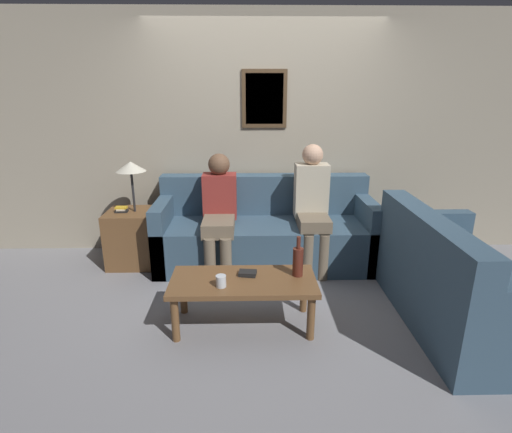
# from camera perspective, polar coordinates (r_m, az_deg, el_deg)

# --- Properties ---
(ground_plane) EXTENTS (16.00, 16.00, 0.00)m
(ground_plane) POSITION_cam_1_polar(r_m,az_deg,el_deg) (3.96, 1.60, -9.36)
(ground_plane) COLOR gray
(wall_back) EXTENTS (9.00, 0.08, 2.60)m
(wall_back) POSITION_cam_1_polar(r_m,az_deg,el_deg) (4.49, 1.15, 11.39)
(wall_back) COLOR #9E937F
(wall_back) RESTS_ON ground_plane
(couch_main) EXTENTS (2.26, 0.84, 0.91)m
(couch_main) POSITION_cam_1_polar(r_m,az_deg,el_deg) (4.29, 1.31, -2.45)
(couch_main) COLOR #385166
(couch_main) RESTS_ON ground_plane
(couch_side) EXTENTS (0.84, 1.61, 0.91)m
(couch_side) POSITION_cam_1_polar(r_m,az_deg,el_deg) (3.56, 26.62, -8.89)
(couch_side) COLOR #385166
(couch_side) RESTS_ON ground_plane
(coffee_table) EXTENTS (1.13, 0.52, 0.40)m
(coffee_table) POSITION_cam_1_polar(r_m,az_deg,el_deg) (3.15, -1.83, -9.88)
(coffee_table) COLOR brown
(coffee_table) RESTS_ON ground_plane
(side_table_with_lamp) EXTENTS (0.47, 0.47, 1.11)m
(side_table_with_lamp) POSITION_cam_1_polar(r_m,az_deg,el_deg) (4.43, -17.31, -2.30)
(side_table_with_lamp) COLOR brown
(side_table_with_lamp) RESTS_ON ground_plane
(wine_bottle) EXTENTS (0.08, 0.08, 0.33)m
(wine_bottle) POSITION_cam_1_polar(r_m,az_deg,el_deg) (3.15, 6.01, -6.33)
(wine_bottle) COLOR #562319
(wine_bottle) RESTS_ON coffee_table
(drinking_glass) EXTENTS (0.08, 0.08, 0.09)m
(drinking_glass) POSITION_cam_1_polar(r_m,az_deg,el_deg) (3.01, -5.03, -9.18)
(drinking_glass) COLOR silver
(drinking_glass) RESTS_ON coffee_table
(book_stack) EXTENTS (0.15, 0.12, 0.03)m
(book_stack) POSITION_cam_1_polar(r_m,az_deg,el_deg) (3.19, -1.20, -8.10)
(book_stack) COLOR black
(book_stack) RESTS_ON coffee_table
(person_left) EXTENTS (0.34, 0.66, 1.19)m
(person_left) POSITION_cam_1_polar(r_m,az_deg,el_deg) (4.02, -5.28, 1.12)
(person_left) COLOR #756651
(person_left) RESTS_ON ground_plane
(person_right) EXTENTS (0.34, 0.60, 1.28)m
(person_right) POSITION_cam_1_polar(r_m,az_deg,el_deg) (4.10, 8.05, 1.99)
(person_right) COLOR #756651
(person_right) RESTS_ON ground_plane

